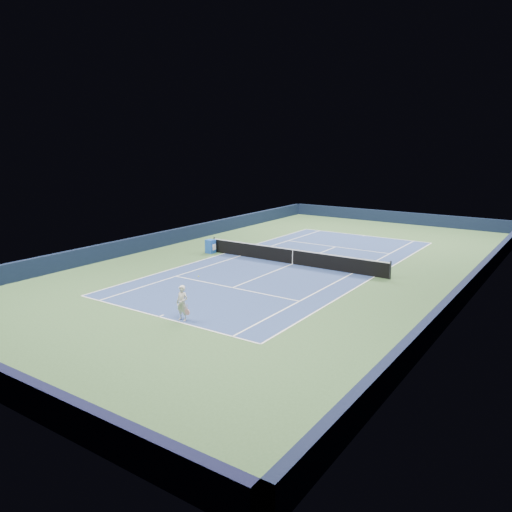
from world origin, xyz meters
The scene contains 19 objects.
ground centered at (0.00, 0.00, 0.00)m, with size 40.00×40.00×0.00m, color #33532D.
wall_far centered at (0.00, 19.82, 0.55)m, with size 22.00×0.35×1.10m, color black.
wall_right centered at (10.82, 0.00, 0.55)m, with size 0.35×40.00×1.10m, color black.
wall_left centered at (-10.82, 0.00, 0.55)m, with size 0.35×40.00×1.10m, color #101A31.
court_surface centered at (0.00, 0.00, 0.00)m, with size 10.97×23.77×0.01m, color navy.
baseline_far centered at (0.00, 11.88, 0.01)m, with size 10.97×0.08×0.00m, color white.
baseline_near centered at (0.00, -11.88, 0.01)m, with size 10.97×0.08×0.00m, color white.
sideline_doubles_right centered at (5.49, 0.00, 0.01)m, with size 0.08×23.77×0.00m, color white.
sideline_doubles_left centered at (-5.49, 0.00, 0.01)m, with size 0.08×23.77×0.00m, color white.
sideline_singles_right centered at (4.12, 0.00, 0.01)m, with size 0.08×23.77×0.00m, color white.
sideline_singles_left centered at (-4.12, 0.00, 0.01)m, with size 0.08×23.77×0.00m, color white.
service_line_far centered at (0.00, 6.40, 0.01)m, with size 8.23×0.08×0.00m, color white.
service_line_near centered at (0.00, -6.40, 0.01)m, with size 8.23×0.08×0.00m, color white.
center_service_line centered at (0.00, 0.00, 0.01)m, with size 0.08×12.80×0.00m, color white.
center_mark_far centered at (0.00, 11.73, 0.01)m, with size 0.08×0.30×0.00m, color white.
center_mark_near centered at (0.00, -11.73, 0.01)m, with size 0.08×0.30×0.00m, color white.
tennis_net centered at (0.00, 0.00, 0.50)m, with size 12.90×0.10×1.07m.
sponsor_cube centered at (-6.40, -0.43, 0.47)m, with size 0.62×0.54×0.95m.
tennis_player centered at (1.20, -11.61, 0.80)m, with size 0.76×1.24×1.82m.
Camera 1 is at (15.48, -26.90, 7.68)m, focal length 35.00 mm.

